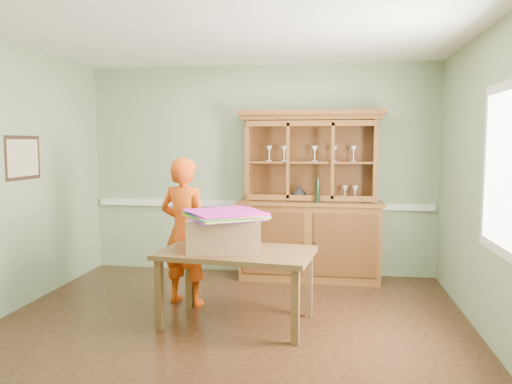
% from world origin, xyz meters
% --- Properties ---
extents(floor, '(4.50, 4.50, 0.00)m').
position_xyz_m(floor, '(0.00, 0.00, 0.00)').
color(floor, '#492D17').
rests_on(floor, ground).
extents(ceiling, '(4.50, 4.50, 0.00)m').
position_xyz_m(ceiling, '(0.00, 0.00, 2.70)').
color(ceiling, white).
rests_on(ceiling, wall_back).
extents(wall_back, '(4.50, 0.00, 4.50)m').
position_xyz_m(wall_back, '(0.00, 2.00, 1.35)').
color(wall_back, gray).
rests_on(wall_back, floor).
extents(wall_left, '(0.00, 4.00, 4.00)m').
position_xyz_m(wall_left, '(-2.25, 0.00, 1.35)').
color(wall_left, gray).
rests_on(wall_left, floor).
extents(wall_right, '(0.00, 4.00, 4.00)m').
position_xyz_m(wall_right, '(2.25, 0.00, 1.35)').
color(wall_right, gray).
rests_on(wall_right, floor).
extents(wall_front, '(4.50, 0.00, 4.50)m').
position_xyz_m(wall_front, '(0.00, -2.00, 1.35)').
color(wall_front, gray).
rests_on(wall_front, floor).
extents(chair_rail, '(4.41, 0.05, 0.08)m').
position_xyz_m(chair_rail, '(0.00, 1.98, 0.90)').
color(chair_rail, white).
rests_on(chair_rail, wall_back).
extents(framed_map, '(0.03, 0.60, 0.46)m').
position_xyz_m(framed_map, '(-2.23, 0.30, 1.55)').
color(framed_map, '#341E15').
rests_on(framed_map, wall_left).
extents(window_panel, '(0.03, 0.96, 1.36)m').
position_xyz_m(window_panel, '(2.23, -0.30, 1.50)').
color(window_panel, white).
rests_on(window_panel, wall_right).
extents(china_hutch, '(1.79, 0.59, 2.10)m').
position_xyz_m(china_hutch, '(0.66, 1.76, 0.74)').
color(china_hutch, brown).
rests_on(china_hutch, floor).
extents(dining_table, '(1.50, 1.01, 0.70)m').
position_xyz_m(dining_table, '(0.05, 0.06, 0.62)').
color(dining_table, brown).
rests_on(dining_table, floor).
extents(cardboard_box, '(0.74, 0.62, 0.31)m').
position_xyz_m(cardboard_box, '(-0.06, 0.08, 0.86)').
color(cardboard_box, '#AC7E59').
rests_on(cardboard_box, dining_table).
extents(kite_stack, '(0.85, 0.85, 0.06)m').
position_xyz_m(kite_stack, '(-0.04, 0.05, 1.05)').
color(kite_stack, '#7720D5').
rests_on(kite_stack, cardboard_box).
extents(person, '(0.64, 0.50, 1.56)m').
position_xyz_m(person, '(-0.60, 0.57, 0.78)').
color(person, '#DE4A0E').
rests_on(person, floor).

